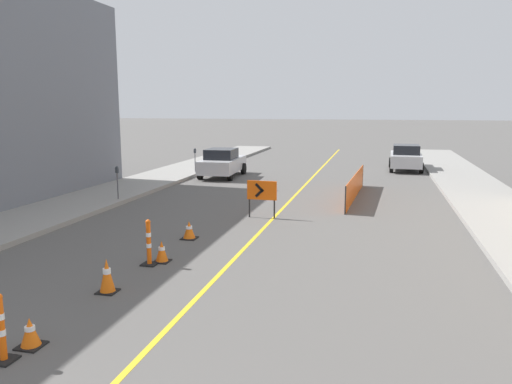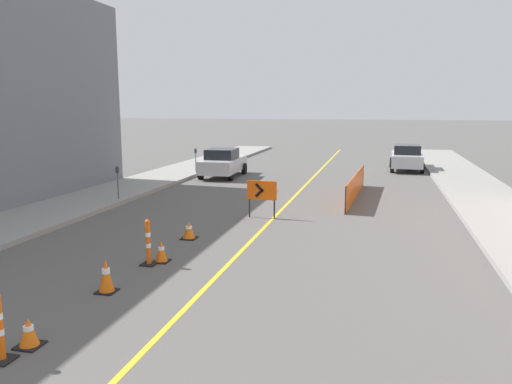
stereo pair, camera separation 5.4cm
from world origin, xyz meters
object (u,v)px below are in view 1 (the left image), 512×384
at_px(arrow_barricade_primary, 262,192).
at_px(parked_car_curb_mid, 406,157).
at_px(traffic_cone_fifth, 189,230).
at_px(parking_meter_far_curb, 195,155).
at_px(traffic_cone_third, 107,276).
at_px(traffic_cone_fourth, 162,252).
at_px(delineator_post_rear, 149,245).
at_px(parked_car_curb_near, 222,163).
at_px(traffic_cone_second, 30,333).
at_px(delineator_post_front, 2,333).
at_px(parking_meter_near_curb, 117,176).

height_order(arrow_barricade_primary, parked_car_curb_mid, parked_car_curb_mid).
distance_m(traffic_cone_fifth, parking_meter_far_curb, 14.32).
xyz_separation_m(traffic_cone_third, traffic_cone_fifth, (0.09, 4.52, -0.10)).
bearing_deg(traffic_cone_fourth, delineator_post_rear, -123.86).
bearing_deg(traffic_cone_fourth, parked_car_curb_mid, 71.57).
distance_m(traffic_cone_fourth, parked_car_curb_near, 15.59).
bearing_deg(arrow_barricade_primary, traffic_cone_second, -97.11).
xyz_separation_m(parked_car_curb_mid, parking_meter_far_curb, (-11.93, -4.97, 0.33)).
xyz_separation_m(delineator_post_front, parking_meter_near_curb, (-4.76, 12.09, 0.65)).
bearing_deg(traffic_cone_fourth, parking_meter_far_curb, 107.78).
distance_m(traffic_cone_fourth, delineator_post_front, 5.26).
bearing_deg(parked_car_curb_mid, parking_meter_far_curb, -156.18).
bearing_deg(parked_car_curb_mid, traffic_cone_third, -106.09).
height_order(delineator_post_front, delineator_post_rear, delineator_post_rear).
distance_m(delineator_post_rear, parking_meter_near_curb, 8.65).
relative_size(traffic_cone_second, parking_meter_far_curb, 0.37).
bearing_deg(parked_car_curb_near, parking_meter_far_curb, 162.44).
bearing_deg(parked_car_curb_mid, parking_meter_near_curb, -129.56).
distance_m(delineator_post_rear, parked_car_curb_near, 15.84).
bearing_deg(delineator_post_front, traffic_cone_third, 89.28).
distance_m(traffic_cone_second, traffic_cone_fifth, 7.02).
xyz_separation_m(traffic_cone_fifth, parking_meter_far_curb, (-4.89, 13.43, 0.87)).
height_order(traffic_cone_fifth, parking_meter_near_curb, parking_meter_near_curb).
bearing_deg(traffic_cone_second, traffic_cone_third, 91.21).
distance_m(traffic_cone_third, delineator_post_front, 3.02).
height_order(traffic_cone_third, arrow_barricade_primary, arrow_barricade_primary).
distance_m(traffic_cone_third, arrow_barricade_primary, 7.99).
relative_size(traffic_cone_third, delineator_post_front, 0.67).
relative_size(delineator_post_front, arrow_barricade_primary, 0.83).
xyz_separation_m(delineator_post_front, delineator_post_rear, (0.08, 4.95, 0.03)).
relative_size(traffic_cone_second, parked_car_curb_mid, 0.12).
relative_size(delineator_post_rear, arrow_barricade_primary, 0.88).
height_order(traffic_cone_second, delineator_post_rear, delineator_post_rear).
bearing_deg(traffic_cone_second, parked_car_curb_near, 98.67).
relative_size(traffic_cone_second, parked_car_curb_near, 0.11).
relative_size(delineator_post_front, delineator_post_rear, 0.95).
distance_m(delineator_post_rear, parked_car_curb_mid, 22.16).
distance_m(traffic_cone_fifth, delineator_post_rear, 2.60).
relative_size(traffic_cone_fifth, parking_meter_far_curb, 0.39).
xyz_separation_m(traffic_cone_fifth, parking_meter_near_curb, (-4.89, 4.55, 0.86)).
distance_m(traffic_cone_second, parking_meter_near_curb, 12.58).
bearing_deg(traffic_cone_fifth, delineator_post_rear, -91.11).
bearing_deg(traffic_cone_second, traffic_cone_fifth, 89.72).
relative_size(parked_car_curb_near, parking_meter_near_curb, 3.23).
relative_size(traffic_cone_second, traffic_cone_fourth, 0.91).
xyz_separation_m(traffic_cone_fourth, traffic_cone_fifth, (-0.15, 2.29, -0.01)).
distance_m(arrow_barricade_primary, parking_meter_near_curb, 6.47).
bearing_deg(delineator_post_front, traffic_cone_second, 79.94).
bearing_deg(parked_car_curb_mid, delineator_post_front, -104.26).
bearing_deg(arrow_barricade_primary, delineator_post_front, -97.19).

